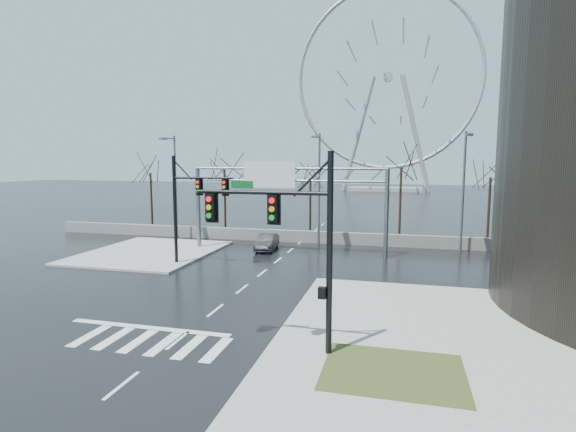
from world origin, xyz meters
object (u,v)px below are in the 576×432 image
(signal_mast_near, at_px, (295,233))
(sign_gantry, at_px, (283,191))
(ferris_wheel, at_px, (388,85))
(car, at_px, (267,242))
(signal_mast_far, at_px, (189,200))

(signal_mast_near, bearing_deg, sign_gantry, 106.19)
(signal_mast_near, relative_size, sign_gantry, 0.49)
(ferris_wheel, relative_size, car, 12.30)
(signal_mast_far, relative_size, ferris_wheel, 0.16)
(signal_mast_near, distance_m, ferris_wheel, 101.29)
(signal_mast_far, bearing_deg, sign_gantry, 47.53)
(signal_mast_near, bearing_deg, signal_mast_far, 130.26)
(signal_mast_far, distance_m, ferris_wheel, 89.30)
(ferris_wheel, height_order, car, ferris_wheel)
(signal_mast_near, height_order, signal_mast_far, same)
(ferris_wheel, bearing_deg, signal_mast_near, -89.92)
(ferris_wheel, bearing_deg, car, -95.06)
(signal_mast_near, distance_m, sign_gantry, 19.79)
(signal_mast_far, bearing_deg, ferris_wheel, 82.80)
(signal_mast_far, height_order, ferris_wheel, ferris_wheel)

